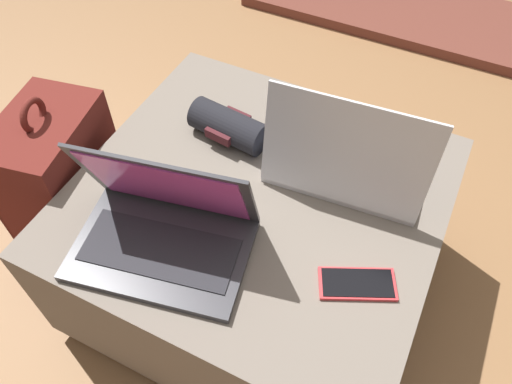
{
  "coord_description": "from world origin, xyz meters",
  "views": [
    {
      "loc": [
        0.3,
        -0.62,
        1.27
      ],
      "look_at": [
        0.02,
        -0.06,
        0.48
      ],
      "focal_mm": 35.0,
      "sensor_mm": 36.0,
      "label": 1
    }
  ],
  "objects_px": {
    "cell_phone": "(357,284)",
    "wrist_brace": "(228,126)",
    "backpack": "(63,188)",
    "laptop_near": "(163,228)",
    "laptop_far": "(348,159)"
  },
  "relations": [
    {
      "from": "laptop_far",
      "to": "cell_phone",
      "type": "distance_m",
      "value": 0.29
    },
    {
      "from": "backpack",
      "to": "wrist_brace",
      "type": "distance_m",
      "value": 0.5
    },
    {
      "from": "laptop_near",
      "to": "cell_phone",
      "type": "bearing_deg",
      "value": 0.09
    },
    {
      "from": "laptop_far",
      "to": "cell_phone",
      "type": "relative_size",
      "value": 2.22
    },
    {
      "from": "laptop_far",
      "to": "backpack",
      "type": "distance_m",
      "value": 0.77
    },
    {
      "from": "cell_phone",
      "to": "wrist_brace",
      "type": "distance_m",
      "value": 0.48
    },
    {
      "from": "laptop_near",
      "to": "backpack",
      "type": "bearing_deg",
      "value": 154.45
    },
    {
      "from": "laptop_far",
      "to": "cell_phone",
      "type": "xyz_separation_m",
      "value": [
        0.12,
        -0.26,
        -0.05
      ]
    },
    {
      "from": "laptop_far",
      "to": "laptop_near",
      "type": "bearing_deg",
      "value": 46.55
    },
    {
      "from": "cell_phone",
      "to": "backpack",
      "type": "relative_size",
      "value": 0.31
    },
    {
      "from": "cell_phone",
      "to": "backpack",
      "type": "height_order",
      "value": "backpack"
    },
    {
      "from": "backpack",
      "to": "laptop_far",
      "type": "bearing_deg",
      "value": 97.35
    },
    {
      "from": "laptop_near",
      "to": "wrist_brace",
      "type": "height_order",
      "value": "laptop_near"
    },
    {
      "from": "backpack",
      "to": "cell_phone",
      "type": "bearing_deg",
      "value": 77.3
    },
    {
      "from": "laptop_far",
      "to": "backpack",
      "type": "height_order",
      "value": "laptop_far"
    }
  ]
}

